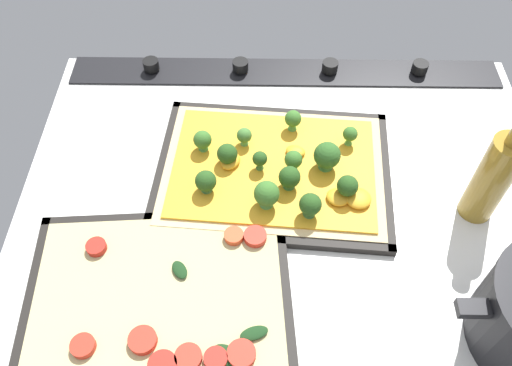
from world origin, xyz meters
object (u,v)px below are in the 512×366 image
Objects in this scene: baking_tray_front at (273,172)px; oil_bottle at (494,176)px; veggie_pizza_back at (162,301)px; broccoli_pizza at (277,169)px; baking_tray_back at (159,300)px.

oil_bottle is at bearing 167.79° from baking_tray_front.
oil_bottle is at bearing -160.70° from veggie_pizza_back.
baking_tray_front is 30.89cm from oil_bottle.
oil_bottle reaches higher than broccoli_pizza.
veggie_pizza_back is (14.80, 20.96, -0.91)cm from broccoli_pizza.
oil_bottle is at bearing -161.40° from baking_tray_back.
baking_tray_back is 0.97cm from veggie_pizza_back.
oil_bottle reaches higher than baking_tray_front.
broccoli_pizza is 0.97× the size of baking_tray_back.
broccoli_pizza is at bearing -125.22° from veggie_pizza_back.
veggie_pizza_back is at bearing 54.78° from broccoli_pizza.
broccoli_pizza is 25.68cm from baking_tray_back.
baking_tray_front is 1.88× the size of oil_bottle.
baking_tray_front is at bearing -12.21° from oil_bottle.
veggie_pizza_back is (-0.52, 0.42, 0.70)cm from baking_tray_back.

